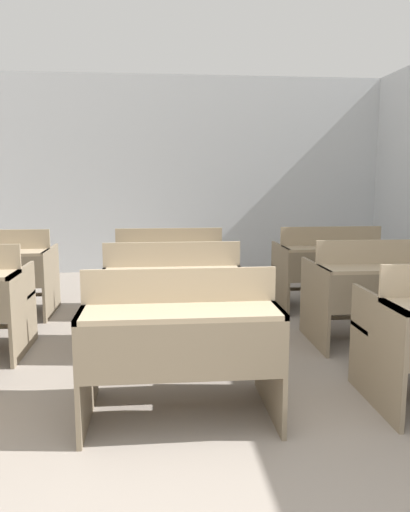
{
  "coord_description": "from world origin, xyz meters",
  "views": [
    {
      "loc": [
        -0.15,
        -1.44,
        1.43
      ],
      "look_at": [
        0.25,
        2.81,
        0.77
      ],
      "focal_mm": 35.0,
      "sensor_mm": 36.0,
      "label": 1
    }
  ],
  "objects_px": {
    "bench_second_center": "(173,294)",
    "bench_third_right": "(330,266)",
    "bench_second_right": "(379,290)",
    "bench_third_center": "(169,269)",
    "bench_front_center": "(180,341)"
  },
  "relations": [
    {
      "from": "bench_second_center",
      "to": "bench_third_right",
      "type": "bearing_deg",
      "value": 34.42
    },
    {
      "from": "bench_second_right",
      "to": "bench_third_right",
      "type": "xyz_separation_m",
      "value": [
        0.0,
        1.24,
        0.0
      ]
    },
    {
      "from": "bench_second_center",
      "to": "bench_third_center",
      "type": "height_order",
      "value": "same"
    },
    {
      "from": "bench_second_right",
      "to": "bench_third_right",
      "type": "bearing_deg",
      "value": 89.92
    },
    {
      "from": "bench_second_center",
      "to": "bench_third_center",
      "type": "bearing_deg",
      "value": 89.8
    },
    {
      "from": "bench_third_center",
      "to": "bench_second_right",
      "type": "bearing_deg",
      "value": -34.46
    },
    {
      "from": "bench_third_center",
      "to": "bench_third_right",
      "type": "relative_size",
      "value": 1.0
    },
    {
      "from": "bench_second_center",
      "to": "bench_second_right",
      "type": "relative_size",
      "value": 1.0
    },
    {
      "from": "bench_third_center",
      "to": "bench_front_center",
      "type": "bearing_deg",
      "value": -89.95
    },
    {
      "from": "bench_front_center",
      "to": "bench_second_center",
      "type": "distance_m",
      "value": 1.24
    },
    {
      "from": "bench_front_center",
      "to": "bench_second_right",
      "type": "height_order",
      "value": "same"
    },
    {
      "from": "bench_front_center",
      "to": "bench_third_right",
      "type": "distance_m",
      "value": 3.05
    },
    {
      "from": "bench_front_center",
      "to": "bench_third_right",
      "type": "relative_size",
      "value": 1.0
    },
    {
      "from": "bench_third_center",
      "to": "bench_third_right",
      "type": "xyz_separation_m",
      "value": [
        1.79,
        0.01,
        0.0
      ]
    },
    {
      "from": "bench_second_center",
      "to": "bench_third_right",
      "type": "relative_size",
      "value": 1.0
    }
  ]
}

